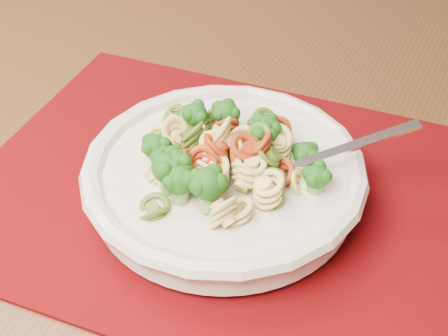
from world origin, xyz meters
The scene contains 5 objects.
dining_table centered at (0.25, 0.55, 0.61)m, with size 1.52×1.03×0.70m.
placemat centered at (0.26, 0.40, 0.70)m, with size 0.48×0.37×0.00m, color #590305.
pasta_bowl centered at (0.27, 0.39, 0.73)m, with size 0.26×0.26×0.05m.
pasta_broccoli_heap centered at (0.27, 0.39, 0.75)m, with size 0.22×0.22×0.06m, color #E8CF72, non-canonical shape.
fork centered at (0.32, 0.40, 0.75)m, with size 0.19×0.02×0.01m, color silver, non-canonical shape.
Camera 1 is at (0.49, 0.02, 1.12)m, focal length 50.00 mm.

